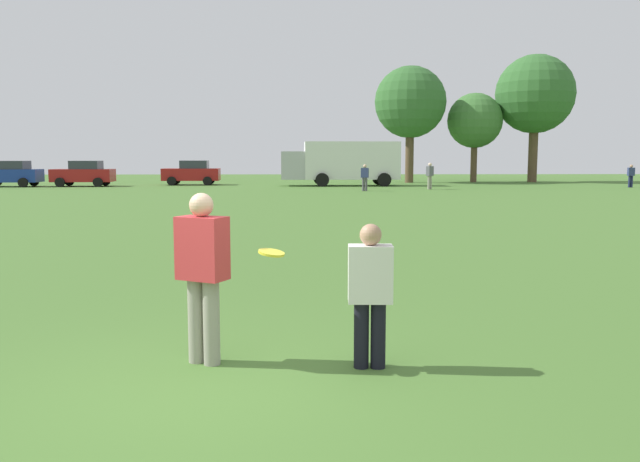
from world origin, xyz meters
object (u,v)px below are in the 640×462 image
at_px(player_defender, 370,288).
at_px(frisbee, 271,253).
at_px(parked_car_mid_left, 84,173).
at_px(box_truck, 343,162).
at_px(bystander_far_jogger, 631,175).
at_px(parked_car_near_left, 10,174).
at_px(bystander_sideline_watcher, 430,174).
at_px(traffic_cone, 186,245).
at_px(parked_car_center, 192,173).
at_px(bystander_field_marshal, 365,176).
at_px(player_thrower, 203,268).

bearing_deg(player_defender, frisbee, 179.51).
xyz_separation_m(parked_car_mid_left, box_truck, (18.52, 0.46, 0.83)).
xyz_separation_m(frisbee, bystander_far_jogger, (22.98, 37.72, -0.32)).
distance_m(parked_car_near_left, bystander_sideline_watcher, 29.18).
height_order(frisbee, parked_car_mid_left, parked_car_mid_left).
xyz_separation_m(traffic_cone, parked_car_center, (-5.67, 34.70, 0.69)).
distance_m(parked_car_center, bystander_field_marshal, 14.97).
xyz_separation_m(traffic_cone, bystander_field_marshal, (6.43, 25.90, 0.70)).
bearing_deg(parked_car_center, traffic_cone, -80.71).
xyz_separation_m(bystander_sideline_watcher, bystander_far_jogger, (14.36, 2.15, -0.09)).
height_order(traffic_cone, parked_car_center, parked_car_center).
bearing_deg(box_truck, player_thrower, -95.64).
bearing_deg(box_truck, parked_car_center, 171.62).
bearing_deg(player_defender, bystander_field_marshal, 84.58).
relative_size(box_truck, bystander_far_jogger, 5.45).
bearing_deg(frisbee, parked_car_center, 100.57).
bearing_deg(bystander_sideline_watcher, bystander_far_jogger, 8.52).
bearing_deg(player_thrower, parked_car_center, 99.66).
xyz_separation_m(frisbee, parked_car_center, (-7.91, 42.42, -0.28)).
xyz_separation_m(frisbee, parked_car_mid_left, (-15.24, 40.31, -0.28)).
relative_size(traffic_cone, box_truck, 0.06).
bearing_deg(parked_car_mid_left, frisbee, -69.29).
bearing_deg(traffic_cone, bystander_far_jogger, 49.95).
bearing_deg(bystander_sideline_watcher, parked_car_mid_left, 168.77).
distance_m(parked_car_center, bystander_sideline_watcher, 17.90).
bearing_deg(parked_car_mid_left, traffic_cone, -68.25).
xyz_separation_m(parked_car_center, bystander_sideline_watcher, (16.53, -6.85, 0.05)).
height_order(player_thrower, bystander_field_marshal, player_thrower).
bearing_deg(player_defender, parked_car_mid_left, 111.94).
height_order(parked_car_center, bystander_field_marshal, parked_car_center).
relative_size(parked_car_mid_left, box_truck, 0.50).
xyz_separation_m(parked_car_near_left, box_truck, (23.52, 0.87, 0.83)).
xyz_separation_m(bystander_sideline_watcher, bystander_field_marshal, (-4.43, -1.95, -0.05)).
height_order(frisbee, parked_car_near_left, parked_car_near_left).
bearing_deg(bystander_sideline_watcher, parked_car_near_left, 171.47).
distance_m(traffic_cone, parked_car_mid_left, 35.10).
bearing_deg(bystander_field_marshal, traffic_cone, -103.95).
bearing_deg(player_thrower, bystander_far_jogger, 57.72).
distance_m(parked_car_mid_left, box_truck, 18.54).
xyz_separation_m(box_truck, bystander_field_marshal, (0.91, -7.15, -0.82)).
distance_m(player_defender, box_truck, 40.85).
height_order(frisbee, box_truck, box_truck).
distance_m(player_defender, bystander_sideline_watcher, 36.38).
relative_size(player_defender, parked_car_center, 0.35).
height_order(parked_car_center, bystander_far_jogger, parked_car_center).
distance_m(traffic_cone, bystander_field_marshal, 26.70).
relative_size(player_defender, traffic_cone, 3.12).
height_order(player_defender, box_truck, box_truck).
xyz_separation_m(parked_car_mid_left, bystander_sideline_watcher, (23.86, -4.74, 0.05)).
height_order(player_thrower, parked_car_center, parked_car_center).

